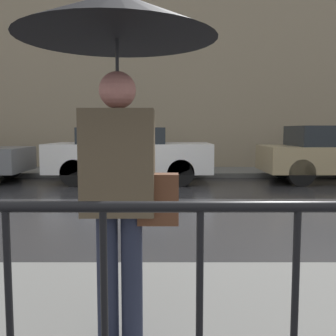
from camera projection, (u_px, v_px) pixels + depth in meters
name	position (u px, v px, depth m)	size (l,w,h in m)	color
ground_plane	(126.00, 202.00, 7.73)	(80.00, 80.00, 0.00)	#262628
sidewalk_far	(142.00, 172.00, 12.68)	(28.00, 2.09, 0.13)	#60605E
lane_marking	(126.00, 202.00, 7.73)	(25.20, 0.12, 0.01)	gold
building_storefront	(144.00, 72.00, 13.55)	(28.00, 0.30, 6.82)	gray
pedestrian	(118.00, 59.00, 2.24)	(1.15, 1.15, 2.05)	#23283D
car_white	(129.00, 154.00, 10.67)	(4.34, 1.93, 1.48)	silver
car_tan	(334.00, 153.00, 10.67)	(3.93, 1.94, 1.52)	tan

